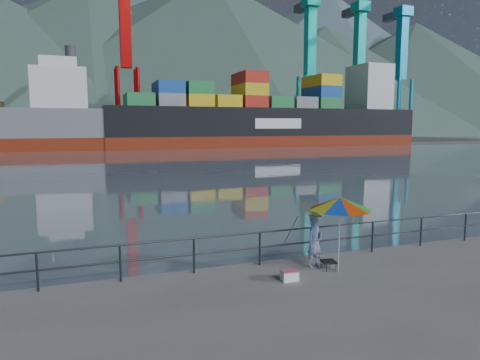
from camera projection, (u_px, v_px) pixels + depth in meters
name	position (u px, v px, depth m)	size (l,w,h in m)	color
harbor_water	(98.00, 139.00, 132.07)	(500.00, 280.00, 0.00)	slate
far_dock	(147.00, 143.00, 100.93)	(200.00, 40.00, 0.40)	#514F4C
guardrail	(228.00, 251.00, 12.33)	(22.00, 0.06, 1.03)	#2D3033
mountains	(172.00, 62.00, 213.16)	(600.00, 332.80, 80.00)	#385147
port_cranes	(244.00, 73.00, 97.58)	(116.00, 28.00, 38.40)	#AC3320
container_stacks	(241.00, 129.00, 108.76)	(58.00, 5.40, 7.80)	yellow
fisherman	(315.00, 242.00, 12.49)	(0.55, 0.36, 1.50)	#294495
beach_umbrella	(340.00, 204.00, 11.87)	(2.21, 2.21, 2.16)	white
folding_stool	(328.00, 265.00, 12.34)	(0.45, 0.45, 0.26)	black
cooler_bag	(289.00, 276.00, 11.45)	(0.44, 0.29, 0.25)	white
fishing_rod	(290.00, 259.00, 13.33)	(0.02, 0.02, 2.29)	black
container_ship	(275.00, 117.00, 90.46)	(66.23, 11.04, 18.10)	maroon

